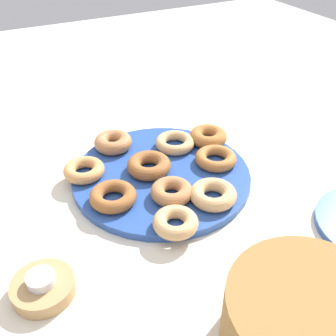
% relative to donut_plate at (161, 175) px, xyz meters
% --- Properties ---
extents(ground_plane, '(2.40, 2.40, 0.00)m').
position_rel_donut_plate_xyz_m(ground_plane, '(0.00, 0.00, -0.01)').
color(ground_plane, beige).
extents(donut_plate, '(0.36, 0.36, 0.02)m').
position_rel_donut_plate_xyz_m(donut_plate, '(0.00, 0.00, 0.00)').
color(donut_plate, '#284C9E').
rests_on(donut_plate, ground_plane).
extents(donut_0, '(0.12, 0.12, 0.03)m').
position_rel_donut_plate_xyz_m(donut_0, '(-0.15, -0.06, 0.02)').
color(donut_0, '#AD6B33').
rests_on(donut_0, donut_plate).
extents(donut_1, '(0.11, 0.11, 0.03)m').
position_rel_donut_plate_xyz_m(donut_1, '(0.05, -0.13, 0.02)').
color(donut_1, '#B27547').
rests_on(donut_1, donut_plate).
extents(donut_2, '(0.12, 0.12, 0.02)m').
position_rel_donut_plate_xyz_m(donut_2, '(0.12, 0.04, 0.02)').
color(donut_2, '#995B2D').
rests_on(donut_2, donut_plate).
extents(donut_3, '(0.11, 0.11, 0.02)m').
position_rel_donut_plate_xyz_m(donut_3, '(-0.12, 0.02, 0.02)').
color(donut_3, '#AD6B33').
rests_on(donut_3, donut_plate).
extents(donut_4, '(0.10, 0.10, 0.03)m').
position_rel_donut_plate_xyz_m(donut_4, '(-0.05, 0.12, 0.02)').
color(donut_4, tan).
rests_on(donut_4, donut_plate).
extents(donut_5, '(0.11, 0.11, 0.02)m').
position_rel_donut_plate_xyz_m(donut_5, '(0.14, -0.06, 0.02)').
color(donut_5, tan).
rests_on(donut_5, donut_plate).
extents(donut_6, '(0.13, 0.13, 0.03)m').
position_rel_donut_plate_xyz_m(donut_6, '(0.02, -0.02, 0.02)').
color(donut_6, '#995B2D').
rests_on(donut_6, donut_plate).
extents(donut_7, '(0.10, 0.10, 0.02)m').
position_rel_donut_plate_xyz_m(donut_7, '(-0.07, -0.07, 0.02)').
color(donut_7, tan).
rests_on(donut_7, donut_plate).
extents(donut_8, '(0.11, 0.11, 0.02)m').
position_rel_donut_plate_xyz_m(donut_8, '(0.05, 0.16, 0.02)').
color(donut_8, tan).
rests_on(donut_8, donut_plate).
extents(donut_9, '(0.10, 0.10, 0.03)m').
position_rel_donut_plate_xyz_m(donut_9, '(0.02, 0.08, 0.02)').
color(donut_9, '#B27547').
rests_on(donut_9, donut_plate).
extents(candle_holder, '(0.09, 0.09, 0.02)m').
position_rel_donut_plate_xyz_m(candle_holder, '(0.28, 0.17, 0.00)').
color(candle_holder, tan).
rests_on(candle_holder, ground_plane).
extents(tealight, '(0.04, 0.04, 0.01)m').
position_rel_donut_plate_xyz_m(tealight, '(0.28, 0.17, 0.02)').
color(tealight, silver).
rests_on(tealight, candle_holder).
extents(basket, '(0.24, 0.24, 0.10)m').
position_rel_donut_plate_xyz_m(basket, '(-0.00, 0.41, 0.04)').
color(basket, olive).
rests_on(basket, ground_plane).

